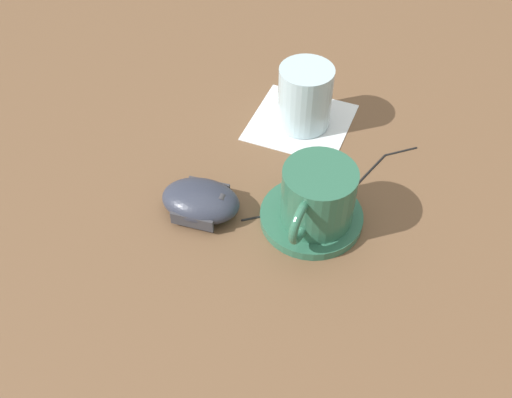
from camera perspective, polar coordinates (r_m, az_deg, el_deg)
name	(u,v)px	position (r m, az deg, el deg)	size (l,w,h in m)	color
ground_plane	(306,169)	(0.76, 5.02, 2.99)	(3.00, 3.00, 0.00)	brown
saucer	(311,217)	(0.70, 5.54, -1.75)	(0.13, 0.13, 0.01)	#2D664C
coffee_cup	(317,196)	(0.66, 6.16, 0.26)	(0.12, 0.09, 0.07)	#2D664C
computer_mouse	(201,201)	(0.70, -5.54, -0.18)	(0.07, 0.10, 0.04)	#2D3342
mouse_cable	(340,187)	(0.74, 8.35, 1.18)	(0.18, 0.21, 0.00)	black
napkin_under_glass	(301,122)	(0.83, 4.47, 7.70)	(0.14, 0.14, 0.00)	white
drinking_glass	(305,97)	(0.80, 4.92, 10.14)	(0.07, 0.07, 0.09)	silver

